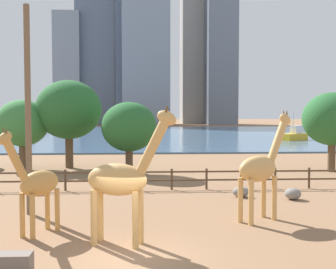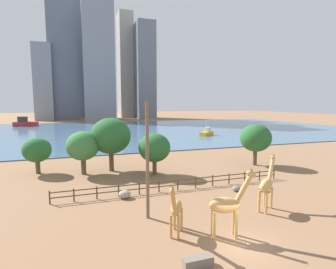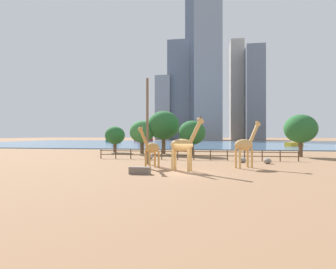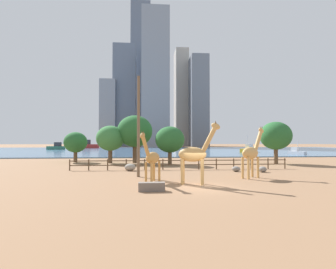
# 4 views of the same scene
# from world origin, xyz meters

# --- Properties ---
(ground_plane) EXTENTS (400.00, 400.00, 0.00)m
(ground_plane) POSITION_xyz_m (0.00, 80.00, 0.00)
(ground_plane) COLOR #8C6647
(harbor_water) EXTENTS (180.00, 86.00, 0.20)m
(harbor_water) POSITION_xyz_m (0.00, 77.00, 0.10)
(harbor_water) COLOR #476B8C
(harbor_water) RESTS_ON ground
(giraffe_tall) EXTENTS (3.41, 1.53, 5.02)m
(giraffe_tall) POSITION_xyz_m (-0.32, 1.32, 2.37)
(giraffe_tall) COLOR tan
(giraffe_tall) RESTS_ON ground
(giraffe_companion) EXTENTS (1.98, 2.79, 4.24)m
(giraffe_companion) POSITION_xyz_m (-3.70, 2.69, 2.02)
(giraffe_companion) COLOR #C18C47
(giraffe_companion) RESTS_ON ground
(giraffe_young) EXTENTS (3.12, 2.38, 4.89)m
(giraffe_young) POSITION_xyz_m (5.58, 4.41, 2.32)
(giraffe_young) COLOR tan
(giraffe_young) RESTS_ON ground
(utility_pole) EXTENTS (0.28, 0.28, 9.71)m
(utility_pole) POSITION_xyz_m (-4.91, 6.13, 4.86)
(utility_pole) COLOR brown
(utility_pole) RESTS_ON ground
(boulder_near_fence) EXTENTS (0.88, 0.84, 0.63)m
(boulder_near_fence) POSITION_xyz_m (8.57, 8.70, 0.32)
(boulder_near_fence) COLOR gray
(boulder_near_fence) RESTS_ON ground
(boulder_by_pole) EXTENTS (1.24, 1.08, 0.81)m
(boulder_by_pole) POSITION_xyz_m (-6.01, 11.32, 0.41)
(boulder_by_pole) COLOR gray
(boulder_by_pole) RESTS_ON ground
(boulder_small) EXTENTS (0.93, 0.79, 0.59)m
(boulder_small) POSITION_xyz_m (5.89, 9.55, 0.29)
(boulder_small) COLOR gray
(boulder_small) RESTS_ON ground
(feeding_trough) EXTENTS (1.80, 0.60, 0.60)m
(feeding_trough) POSITION_xyz_m (-3.78, -1.23, 0.30)
(feeding_trough) COLOR #72665B
(feeding_trough) RESTS_ON ground
(enclosure_fence) EXTENTS (26.12, 0.14, 1.30)m
(enclosure_fence) POSITION_xyz_m (-0.01, 12.00, 0.76)
(enclosure_fence) COLOR #4C3826
(enclosure_fence) RESTS_ON ground
(tree_left_large) EXTENTS (4.34, 4.34, 5.83)m
(tree_left_large) POSITION_xyz_m (-9.76, 22.16, 3.84)
(tree_left_large) COLOR brown
(tree_left_large) RESTS_ON ground
(tree_center_broad) EXTENTS (3.72, 3.72, 4.91)m
(tree_center_broad) POSITION_xyz_m (-15.68, 24.58, 3.20)
(tree_center_broad) COLOR brown
(tree_center_broad) RESTS_ON ground
(tree_right_tall) EXTENTS (4.72, 4.72, 6.37)m
(tree_right_tall) POSITION_xyz_m (15.48, 19.20, 4.22)
(tree_right_tall) COLOR brown
(tree_right_tall) RESTS_ON ground
(tree_left_small) EXTENTS (5.58, 5.58, 7.51)m
(tree_left_small) POSITION_xyz_m (-6.00, 22.69, 4.97)
(tree_left_small) COLOR brown
(tree_left_small) RESTS_ON ground
(tree_right_small) EXTENTS (4.27, 4.27, 5.58)m
(tree_right_small) POSITION_xyz_m (-0.73, 18.92, 3.63)
(tree_right_small) COLOR brown
(tree_right_small) RESTS_ON ground
(boat_ferry) EXTENTS (5.50, 4.83, 4.88)m
(boat_ferry) POSITION_xyz_m (25.12, 54.26, 1.02)
(boat_ferry) COLOR gold
(boat_ferry) RESTS_ON harbor_water
(boat_sailboat) EXTENTS (9.32, 4.50, 3.94)m
(boat_sailboat) POSITION_xyz_m (-31.33, 105.83, 1.54)
(boat_sailboat) COLOR #B22D28
(boat_sailboat) RESTS_ON harbor_water
(boat_tug) EXTENTS (6.72, 3.38, 2.83)m
(boat_tug) POSITION_xyz_m (-38.88, 84.95, 1.16)
(boat_tug) COLOR #337259
(boat_tug) RESTS_ON harbor_water
(boat_barge) EXTENTS (3.29, 4.19, 3.61)m
(boat_barge) POSITION_xyz_m (31.60, 40.67, 0.81)
(boat_barge) COLOR silver
(boat_barge) RESTS_ON harbor_water
(skyline_tower_needle) EXTENTS (9.00, 15.74, 68.24)m
(skyline_tower_needle) POSITION_xyz_m (20.48, 165.93, 34.12)
(skyline_tower_needle) COLOR #B7B2A8
(skyline_tower_needle) RESTS_ON ground
(skyline_block_central) EXTENTS (9.79, 9.26, 41.96)m
(skyline_block_central) POSITION_xyz_m (-28.31, 147.45, 20.98)
(skyline_block_central) COLOR gray
(skyline_block_central) RESTS_ON ground
(skyline_tower_glass) EXTENTS (11.04, 15.49, 58.94)m
(skyline_tower_glass) POSITION_xyz_m (29.88, 149.62, 29.47)
(skyline_tower_glass) COLOR slate
(skyline_tower_glass) RESTS_ON ground
(skyline_block_left) EXTENTS (16.55, 13.82, 83.34)m
(skyline_block_left) POSITION_xyz_m (1.01, 138.11, 41.67)
(skyline_block_left) COLOR gray
(skyline_block_left) RESTS_ON ground
(skyline_block_right) EXTENTS (14.34, 14.50, 65.47)m
(skyline_block_right) POSITION_xyz_m (-18.36, 152.82, 32.74)
(skyline_block_right) COLOR slate
(skyline_block_right) RESTS_ON ground
(skyline_tower_short) EXTENTS (14.10, 8.85, 104.18)m
(skyline_tower_short) POSITION_xyz_m (-8.60, 169.92, 52.09)
(skyline_tower_short) COLOR slate
(skyline_tower_short) RESTS_ON ground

